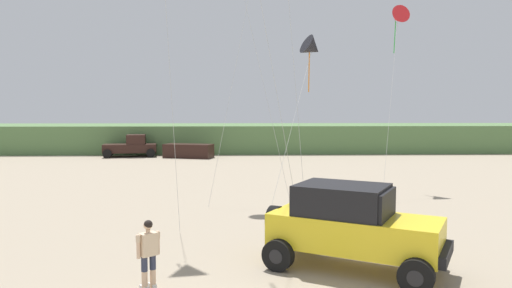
{
  "coord_description": "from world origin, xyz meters",
  "views": [
    {
      "loc": [
        0.05,
        -8.23,
        4.28
      ],
      "look_at": [
        0.48,
        4.5,
        3.34
      ],
      "focal_mm": 33.47,
      "sensor_mm": 36.0,
      "label": 1
    }
  ],
  "objects_px": {
    "jeep": "(352,225)",
    "person_watching": "(148,251)",
    "distant_sedan": "(189,151)",
    "kite_orange_streamer": "(312,48)",
    "kite_yellow_diamond": "(398,17)",
    "distant_pickup": "(132,146)"
  },
  "relations": [
    {
      "from": "distant_pickup",
      "to": "distant_sedan",
      "type": "xyz_separation_m",
      "value": [
        5.19,
        -1.01,
        -0.34
      ]
    },
    {
      "from": "jeep",
      "to": "kite_yellow_diamond",
      "type": "relative_size",
      "value": 0.5
    },
    {
      "from": "distant_pickup",
      "to": "person_watching",
      "type": "bearing_deg",
      "value": -76.65
    },
    {
      "from": "jeep",
      "to": "person_watching",
      "type": "bearing_deg",
      "value": -166.22
    },
    {
      "from": "jeep",
      "to": "person_watching",
      "type": "xyz_separation_m",
      "value": [
        -5.14,
        -1.26,
        -0.26
      ]
    },
    {
      "from": "jeep",
      "to": "distant_pickup",
      "type": "bearing_deg",
      "value": 112.58
    },
    {
      "from": "distant_pickup",
      "to": "kite_orange_streamer",
      "type": "distance_m",
      "value": 25.01
    },
    {
      "from": "jeep",
      "to": "kite_yellow_diamond",
      "type": "bearing_deg",
      "value": 67.55
    },
    {
      "from": "jeep",
      "to": "kite_orange_streamer",
      "type": "height_order",
      "value": "kite_orange_streamer"
    },
    {
      "from": "jeep",
      "to": "kite_orange_streamer",
      "type": "distance_m",
      "value": 11.71
    },
    {
      "from": "distant_sedan",
      "to": "kite_orange_streamer",
      "type": "xyz_separation_m",
      "value": [
        7.92,
        -19.36,
        6.52
      ]
    },
    {
      "from": "person_watching",
      "to": "kite_yellow_diamond",
      "type": "height_order",
      "value": "kite_yellow_diamond"
    },
    {
      "from": "distant_sedan",
      "to": "kite_yellow_diamond",
      "type": "relative_size",
      "value": 0.42
    },
    {
      "from": "jeep",
      "to": "kite_yellow_diamond",
      "type": "xyz_separation_m",
      "value": [
        5.56,
        13.46,
        8.01
      ]
    },
    {
      "from": "jeep",
      "to": "distant_sedan",
      "type": "relative_size",
      "value": 1.19
    },
    {
      "from": "kite_yellow_diamond",
      "to": "distant_pickup",
      "type": "bearing_deg",
      "value": 136.99
    },
    {
      "from": "distant_pickup",
      "to": "kite_yellow_diamond",
      "type": "distance_m",
      "value": 26.28
    },
    {
      "from": "person_watching",
      "to": "distant_sedan",
      "type": "relative_size",
      "value": 0.4
    },
    {
      "from": "distant_sedan",
      "to": "kite_yellow_diamond",
      "type": "height_order",
      "value": "kite_yellow_diamond"
    },
    {
      "from": "distant_pickup",
      "to": "kite_yellow_diamond",
      "type": "height_order",
      "value": "kite_yellow_diamond"
    },
    {
      "from": "distant_pickup",
      "to": "distant_sedan",
      "type": "height_order",
      "value": "distant_pickup"
    },
    {
      "from": "person_watching",
      "to": "kite_orange_streamer",
      "type": "distance_m",
      "value": 14.08
    }
  ]
}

